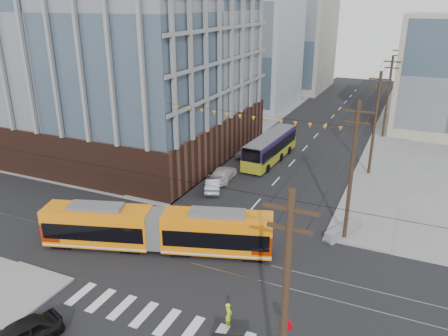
{
  "coord_description": "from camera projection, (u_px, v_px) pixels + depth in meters",
  "views": [
    {
      "loc": [
        12.21,
        -20.32,
        17.42
      ],
      "look_at": [
        -1.3,
        9.73,
        4.85
      ],
      "focal_mm": 35.0,
      "sensor_mm": 36.0,
      "label": 1
    }
  ],
  "objects": [
    {
      "name": "bg_bldg_nw_far",
      "position": [
        290.0,
        40.0,
        91.35
      ],
      "size": [
        16.0,
        18.0,
        20.0
      ],
      "primitive_type": "cube",
      "color": "gray",
      "rests_on": "ground"
    },
    {
      "name": "streetcar",
      "position": [
        157.0,
        229.0,
        32.3
      ],
      "size": [
        16.99,
        7.4,
        3.29
      ],
      "primitive_type": null,
      "rotation": [
        0.0,
        0.0,
        0.3
      ],
      "color": "orange",
      "rests_on": "ground"
    },
    {
      "name": "parked_car_grey",
      "position": [
        250.0,
        152.0,
        52.24
      ],
      "size": [
        2.35,
        4.57,
        1.23
      ],
      "primitive_type": "imported",
      "rotation": [
        0.0,
        0.0,
        3.07
      ],
      "color": "slate",
      "rests_on": "ground"
    },
    {
      "name": "ground",
      "position": [
        181.0,
        290.0,
        28.2
      ],
      "size": [
        160.0,
        160.0,
        0.0
      ],
      "primitive_type": "plane",
      "color": "slate"
    },
    {
      "name": "utility_pole_far",
      "position": [
        396.0,
        80.0,
        70.7
      ],
      "size": [
        0.3,
        0.3,
        11.0
      ],
      "primitive_type": "cylinder",
      "color": "black",
      "rests_on": "ground"
    },
    {
      "name": "utility_pole_near",
      "position": [
        285.0,
        313.0,
        17.87
      ],
      "size": [
        0.3,
        0.3,
        11.0
      ],
      "primitive_type": "cylinder",
      "color": "black",
      "rests_on": "ground"
    },
    {
      "name": "office_building",
      "position": [
        109.0,
        30.0,
        51.13
      ],
      "size": [
        30.0,
        25.0,
        28.6
      ],
      "primitive_type": "cube",
      "color": "#381E16",
      "rests_on": "ground"
    },
    {
      "name": "parked_car_white",
      "position": [
        223.0,
        174.0,
        45.34
      ],
      "size": [
        2.47,
        4.97,
        1.39
      ],
      "primitive_type": "imported",
      "rotation": [
        0.0,
        0.0,
        3.25
      ],
      "color": "beige",
      "rests_on": "ground"
    },
    {
      "name": "bg_bldg_nw_near",
      "position": [
        241.0,
        54.0,
        75.81
      ],
      "size": [
        18.0,
        16.0,
        18.0
      ],
      "primitive_type": "cube",
      "color": "#8C99A5",
      "rests_on": "ground"
    },
    {
      "name": "parked_car_silver",
      "position": [
        214.0,
        184.0,
        42.86
      ],
      "size": [
        2.73,
        4.31,
        1.34
      ],
      "primitive_type": "imported",
      "rotation": [
        0.0,
        0.0,
        3.49
      ],
      "color": "#B1B8C2",
      "rests_on": "ground"
    },
    {
      "name": "jersey_barrier",
      "position": [
        343.0,
        230.0,
        34.71
      ],
      "size": [
        2.57,
        4.13,
        0.82
      ],
      "primitive_type": "cube",
      "rotation": [
        0.0,
        0.0,
        -0.43
      ],
      "color": "#5B5B5F",
      "rests_on": "ground"
    },
    {
      "name": "pedestrian",
      "position": [
        229.0,
        315.0,
        24.76
      ],
      "size": [
        0.56,
        0.67,
        1.56
      ],
      "primitive_type": "imported",
      "rotation": [
        0.0,
        0.0,
        1.94
      ],
      "color": "#C1E81D",
      "rests_on": "ground"
    },
    {
      "name": "city_bus",
      "position": [
        270.0,
        147.0,
        50.63
      ],
      "size": [
        3.02,
        11.34,
        3.18
      ],
      "primitive_type": null,
      "rotation": [
        0.0,
        0.0,
        -0.05
      ],
      "color": "#21103C",
      "rests_on": "ground"
    }
  ]
}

